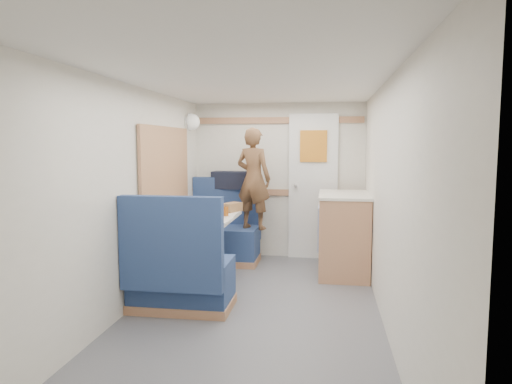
% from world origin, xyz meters
% --- Properties ---
extents(floor, '(4.50, 4.50, 0.00)m').
position_xyz_m(floor, '(0.00, 0.00, 0.00)').
color(floor, '#515156').
rests_on(floor, ground).
extents(ceiling, '(4.50, 4.50, 0.00)m').
position_xyz_m(ceiling, '(0.00, 0.00, 2.00)').
color(ceiling, silver).
rests_on(ceiling, wall_back).
extents(wall_back, '(2.20, 0.02, 2.00)m').
position_xyz_m(wall_back, '(0.00, 2.25, 1.00)').
color(wall_back, silver).
rests_on(wall_back, floor).
extents(wall_left, '(0.02, 4.50, 2.00)m').
position_xyz_m(wall_left, '(-1.10, 0.00, 1.00)').
color(wall_left, silver).
rests_on(wall_left, floor).
extents(wall_right, '(0.02, 4.50, 2.00)m').
position_xyz_m(wall_right, '(1.10, 0.00, 1.00)').
color(wall_right, silver).
rests_on(wall_right, floor).
extents(oak_trim_low, '(2.15, 0.02, 0.08)m').
position_xyz_m(oak_trim_low, '(0.00, 2.23, 0.85)').
color(oak_trim_low, '#9E6D47').
rests_on(oak_trim_low, wall_back).
extents(oak_trim_high, '(2.15, 0.02, 0.08)m').
position_xyz_m(oak_trim_high, '(0.00, 2.23, 1.78)').
color(oak_trim_high, '#9E6D47').
rests_on(oak_trim_high, wall_back).
extents(side_window, '(0.04, 1.30, 0.72)m').
position_xyz_m(side_window, '(-1.08, 1.00, 1.25)').
color(side_window, '#B6BEA1').
rests_on(side_window, wall_left).
extents(rear_door, '(0.62, 0.12, 1.86)m').
position_xyz_m(rear_door, '(0.45, 2.22, 0.97)').
color(rear_door, white).
rests_on(rear_door, wall_back).
extents(dinette_table, '(0.62, 0.92, 0.72)m').
position_xyz_m(dinette_table, '(-0.65, 1.00, 0.57)').
color(dinette_table, white).
rests_on(dinette_table, floor).
extents(bench_far, '(0.90, 0.59, 1.05)m').
position_xyz_m(bench_far, '(-0.65, 1.86, 0.30)').
color(bench_far, navy).
rests_on(bench_far, floor).
extents(bench_near, '(0.90, 0.59, 1.05)m').
position_xyz_m(bench_near, '(-0.65, 0.14, 0.30)').
color(bench_near, navy).
rests_on(bench_near, floor).
extents(ledge, '(0.90, 0.14, 0.04)m').
position_xyz_m(ledge, '(-0.65, 2.12, 0.88)').
color(ledge, '#9E6D47').
rests_on(ledge, bench_far).
extents(dome_light, '(0.20, 0.20, 0.20)m').
position_xyz_m(dome_light, '(-1.04, 1.85, 1.75)').
color(dome_light, white).
rests_on(dome_light, wall_left).
extents(galley_counter, '(0.57, 0.92, 0.92)m').
position_xyz_m(galley_counter, '(0.82, 1.55, 0.47)').
color(galley_counter, '#9E6D47').
rests_on(galley_counter, floor).
extents(person, '(0.52, 0.43, 1.22)m').
position_xyz_m(person, '(-0.25, 1.77, 1.06)').
color(person, brown).
rests_on(person, bench_far).
extents(duffel_bag, '(0.49, 0.28, 0.22)m').
position_xyz_m(duffel_bag, '(-0.61, 2.12, 1.01)').
color(duffel_bag, black).
rests_on(duffel_bag, ledge).
extents(tray, '(0.29, 0.37, 0.02)m').
position_xyz_m(tray, '(-0.44, 0.66, 0.73)').
color(tray, white).
rests_on(tray, dinette_table).
extents(orange_fruit, '(0.07, 0.07, 0.07)m').
position_xyz_m(orange_fruit, '(-0.50, 0.84, 0.77)').
color(orange_fruit, orange).
rests_on(orange_fruit, tray).
extents(cheese_block, '(0.11, 0.08, 0.03)m').
position_xyz_m(cheese_block, '(-0.65, 0.64, 0.75)').
color(cheese_block, '#E8D486').
rests_on(cheese_block, tray).
extents(wine_glass, '(0.08, 0.08, 0.17)m').
position_xyz_m(wine_glass, '(-0.71, 0.82, 0.84)').
color(wine_glass, white).
rests_on(wine_glass, dinette_table).
extents(tumbler_left, '(0.07, 0.07, 0.11)m').
position_xyz_m(tumbler_left, '(-0.75, 0.74, 0.78)').
color(tumbler_left, white).
rests_on(tumbler_left, dinette_table).
extents(tumbler_mid, '(0.07, 0.07, 0.12)m').
position_xyz_m(tumbler_mid, '(-0.73, 1.22, 0.78)').
color(tumbler_mid, white).
rests_on(tumbler_mid, dinette_table).
extents(tumbler_right, '(0.07, 0.07, 0.11)m').
position_xyz_m(tumbler_right, '(-0.51, 0.99, 0.77)').
color(tumbler_right, white).
rests_on(tumbler_right, dinette_table).
extents(beer_glass, '(0.06, 0.06, 0.10)m').
position_xyz_m(beer_glass, '(-0.43, 1.02, 0.77)').
color(beer_glass, '#8C4714').
rests_on(beer_glass, dinette_table).
extents(pepper_grinder, '(0.04, 0.04, 0.10)m').
position_xyz_m(pepper_grinder, '(-0.56, 1.03, 0.77)').
color(pepper_grinder, black).
rests_on(pepper_grinder, dinette_table).
extents(bread_loaf, '(0.21, 0.27, 0.10)m').
position_xyz_m(bread_loaf, '(-0.43, 1.33, 0.77)').
color(bread_loaf, brown).
rests_on(bread_loaf, dinette_table).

